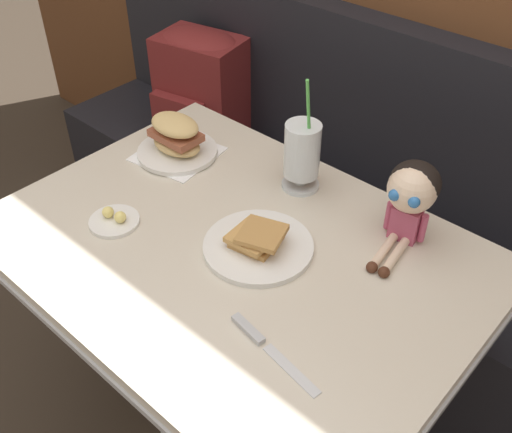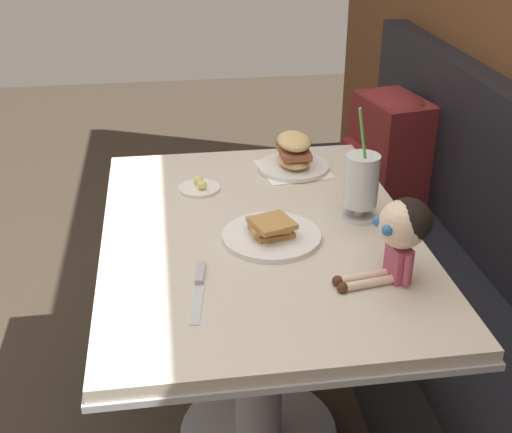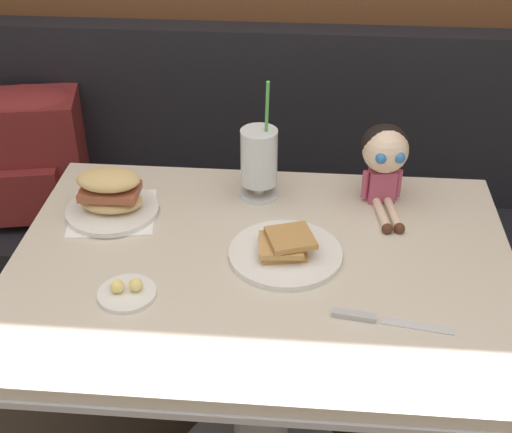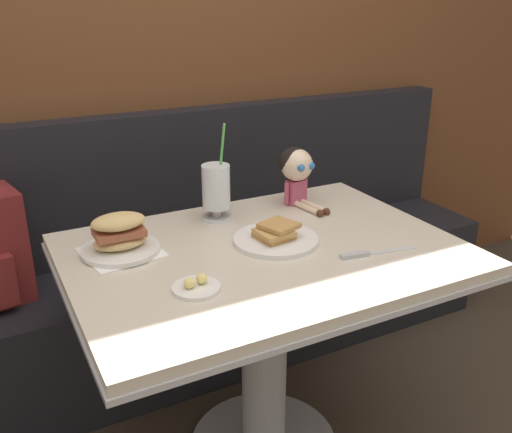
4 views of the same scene
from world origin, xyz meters
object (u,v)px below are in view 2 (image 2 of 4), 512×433
object	(u,v)px
seated_doll	(402,229)
backpack	(389,143)
sandwich_plate	(294,156)
butter_saucer	(200,187)
milkshake_glass	(361,184)
butter_knife	(199,281)
toast_plate	(271,233)

from	to	relation	value
seated_doll	backpack	world-z (taller)	seated_doll
sandwich_plate	butter_saucer	size ratio (longest dim) A/B	1.90
butter_saucer	sandwich_plate	bearing A→B (deg)	109.72
milkshake_glass	sandwich_plate	bearing A→B (deg)	-162.14
butter_knife	backpack	bearing A→B (deg)	141.50
butter_knife	seated_doll	world-z (taller)	seated_doll
seated_doll	toast_plate	bearing A→B (deg)	-131.27
backpack	sandwich_plate	bearing A→B (deg)	-49.64
butter_saucer	backpack	world-z (taller)	backpack
toast_plate	butter_saucer	xyz separation A→B (m)	(-0.31, -0.16, -0.01)
milkshake_glass	butter_saucer	distance (m)	0.48
milkshake_glass	seated_doll	xyz separation A→B (m)	(0.30, 0.00, 0.03)
butter_knife	backpack	xyz separation A→B (m)	(-0.97, 0.77, -0.09)
butter_knife	toast_plate	bearing A→B (deg)	132.35
seated_doll	butter_knife	bearing A→B (deg)	-95.74
toast_plate	sandwich_plate	size ratio (longest dim) A/B	1.10
sandwich_plate	butter_knife	xyz separation A→B (m)	(0.60, -0.33, -0.04)
milkshake_glass	seated_doll	bearing A→B (deg)	0.61
toast_plate	seated_doll	xyz separation A→B (m)	(0.22, 0.25, 0.11)
milkshake_glass	seated_doll	size ratio (longest dim) A/B	1.40
sandwich_plate	butter_knife	world-z (taller)	sandwich_plate
milkshake_glass	butter_knife	xyz separation A→B (m)	(0.25, -0.44, -0.10)
butter_knife	backpack	size ratio (longest dim) A/B	0.58
sandwich_plate	milkshake_glass	bearing A→B (deg)	17.86
toast_plate	butter_saucer	bearing A→B (deg)	-153.13
backpack	butter_knife	bearing A→B (deg)	-38.50
butter_saucer	butter_knife	distance (m)	0.49
sandwich_plate	backpack	xyz separation A→B (m)	(-0.37, 0.44, -0.13)
milkshake_glass	seated_doll	distance (m)	0.30
seated_doll	backpack	size ratio (longest dim) A/B	0.56
milkshake_glass	backpack	size ratio (longest dim) A/B	0.78
toast_plate	backpack	xyz separation A→B (m)	(-0.79, 0.58, -0.10)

